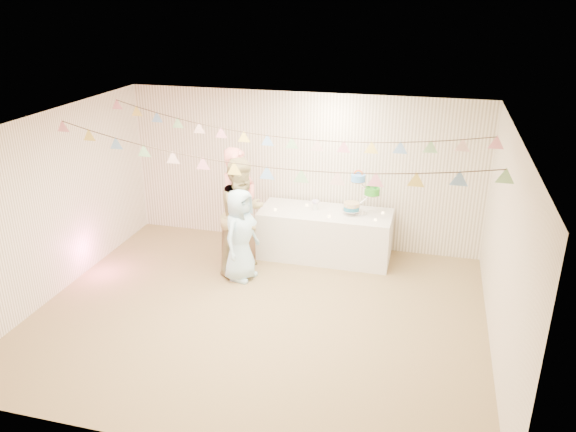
% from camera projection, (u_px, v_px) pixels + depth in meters
% --- Properties ---
extents(floor, '(6.00, 6.00, 0.00)m').
position_uv_depth(floor, '(259.00, 314.00, 7.65)').
color(floor, olive).
rests_on(floor, ground).
extents(ceiling, '(6.00, 6.00, 0.00)m').
position_uv_depth(ceiling, '(255.00, 126.00, 6.68)').
color(ceiling, silver).
rests_on(ceiling, ground).
extents(back_wall, '(6.00, 6.00, 0.00)m').
position_uv_depth(back_wall, '(302.00, 170.00, 9.41)').
color(back_wall, white).
rests_on(back_wall, ground).
extents(front_wall, '(6.00, 6.00, 0.00)m').
position_uv_depth(front_wall, '(171.00, 334.00, 4.92)').
color(front_wall, white).
rests_on(front_wall, ground).
extents(left_wall, '(5.00, 5.00, 0.00)m').
position_uv_depth(left_wall, '(53.00, 205.00, 7.87)').
color(left_wall, white).
rests_on(left_wall, ground).
extents(right_wall, '(5.00, 5.00, 0.00)m').
position_uv_depth(right_wall, '(505.00, 252.00, 6.46)').
color(right_wall, white).
rests_on(right_wall, ground).
extents(table, '(2.12, 0.85, 0.80)m').
position_uv_depth(table, '(325.00, 234.00, 9.17)').
color(table, white).
rests_on(table, floor).
extents(cake_stand, '(0.61, 0.36, 0.68)m').
position_uv_depth(cake_stand, '(361.00, 196.00, 8.82)').
color(cake_stand, silver).
rests_on(cake_stand, table).
extents(cake_bottom, '(0.31, 0.31, 0.15)m').
position_uv_depth(cake_bottom, '(350.00, 212.00, 8.90)').
color(cake_bottom, teal).
rests_on(cake_bottom, cake_stand).
extents(cake_middle, '(0.27, 0.27, 0.22)m').
position_uv_depth(cake_middle, '(373.00, 194.00, 8.85)').
color(cake_middle, green).
rests_on(cake_middle, cake_stand).
extents(cake_top_tier, '(0.25, 0.25, 0.19)m').
position_uv_depth(cake_top_tier, '(358.00, 179.00, 8.70)').
color(cake_top_tier, '#51A1FF').
rests_on(cake_top_tier, cake_stand).
extents(platter, '(0.31, 0.31, 0.02)m').
position_uv_depth(platter, '(296.00, 212.00, 9.10)').
color(platter, white).
rests_on(platter, table).
extents(posy, '(0.15, 0.15, 0.17)m').
position_uv_depth(posy, '(315.00, 207.00, 9.09)').
color(posy, white).
rests_on(posy, table).
extents(person_adult_a, '(0.69, 0.81, 1.89)m').
position_uv_depth(person_adult_a, '(239.00, 206.00, 8.82)').
color(person_adult_a, '#F78A81').
rests_on(person_adult_a, floor).
extents(person_adult_b, '(0.95, 1.07, 1.83)m').
position_uv_depth(person_adult_b, '(243.00, 216.00, 8.53)').
color(person_adult_b, tan).
rests_on(person_adult_b, floor).
extents(person_child, '(0.62, 0.79, 1.43)m').
position_uv_depth(person_child, '(240.00, 235.00, 8.36)').
color(person_child, '#B1E1FA').
rests_on(person_child, floor).
extents(bunting_back, '(5.60, 1.10, 0.40)m').
position_uv_depth(bunting_back, '(280.00, 126.00, 7.76)').
color(bunting_back, pink).
rests_on(bunting_back, ceiling).
extents(bunting_front, '(5.60, 0.90, 0.36)m').
position_uv_depth(bunting_front, '(250.00, 153.00, 6.61)').
color(bunting_front, '#72A5E5').
rests_on(bunting_front, ceiling).
extents(tealight_0, '(0.04, 0.04, 0.03)m').
position_uv_depth(tealight_0, '(275.00, 209.00, 9.07)').
color(tealight_0, '#FFD88C').
rests_on(tealight_0, table).
extents(tealight_1, '(0.04, 0.04, 0.03)m').
position_uv_depth(tealight_1, '(307.00, 205.00, 9.26)').
color(tealight_1, '#FFD88C').
rests_on(tealight_1, table).
extents(tealight_2, '(0.04, 0.04, 0.03)m').
position_uv_depth(tealight_2, '(329.00, 216.00, 8.79)').
color(tealight_2, '#FFD88C').
rests_on(tealight_2, table).
extents(tealight_3, '(0.04, 0.04, 0.03)m').
position_uv_depth(tealight_3, '(349.00, 208.00, 9.13)').
color(tealight_3, '#FFD88C').
rests_on(tealight_3, table).
extents(tealight_4, '(0.04, 0.04, 0.03)m').
position_uv_depth(tealight_4, '(375.00, 220.00, 8.66)').
color(tealight_4, '#FFD88C').
rests_on(tealight_4, table).
extents(tealight_5, '(0.04, 0.04, 0.03)m').
position_uv_depth(tealight_5, '(383.00, 213.00, 8.93)').
color(tealight_5, '#FFD88C').
rests_on(tealight_5, table).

